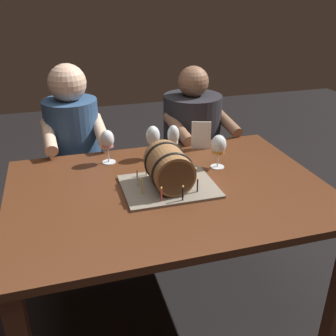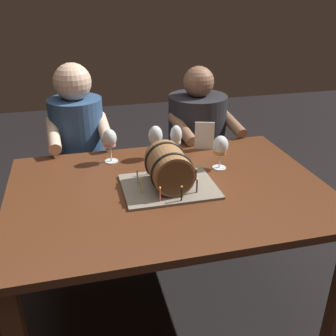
% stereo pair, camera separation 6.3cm
% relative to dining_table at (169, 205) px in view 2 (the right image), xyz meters
% --- Properties ---
extents(ground_plane, '(8.00, 8.00, 0.00)m').
position_rel_dining_table_xyz_m(ground_plane, '(0.00, 0.00, -0.66)').
color(ground_plane, black).
extents(dining_table, '(1.47, 1.03, 0.75)m').
position_rel_dining_table_xyz_m(dining_table, '(0.00, 0.00, 0.00)').
color(dining_table, '#562D19').
rests_on(dining_table, ground).
extents(barrel_cake, '(0.43, 0.34, 0.20)m').
position_rel_dining_table_xyz_m(barrel_cake, '(-0.00, 0.00, 0.18)').
color(barrel_cake, gray).
rests_on(barrel_cake, dining_table).
extents(wine_glass_white, '(0.07, 0.07, 0.18)m').
position_rel_dining_table_xyz_m(wine_glass_white, '(0.13, 0.35, 0.21)').
color(wine_glass_white, white).
rests_on(wine_glass_white, dining_table).
extents(wine_glass_amber, '(0.08, 0.08, 0.18)m').
position_rel_dining_table_xyz_m(wine_glass_amber, '(0.30, 0.14, 0.21)').
color(wine_glass_amber, white).
rests_on(wine_glass_amber, dining_table).
extents(wine_glass_rose, '(0.07, 0.07, 0.18)m').
position_rel_dining_table_xyz_m(wine_glass_rose, '(-0.23, 0.36, 0.22)').
color(wine_glass_rose, white).
rests_on(wine_glass_rose, dining_table).
extents(wine_glass_empty, '(0.08, 0.08, 0.18)m').
position_rel_dining_table_xyz_m(wine_glass_empty, '(0.02, 0.36, 0.22)').
color(wine_glass_empty, white).
rests_on(wine_glass_empty, dining_table).
extents(menu_card, '(0.11, 0.04, 0.16)m').
position_rel_dining_table_xyz_m(menu_card, '(0.31, 0.41, 0.18)').
color(menu_card, silver).
rests_on(menu_card, dining_table).
extents(person_seated_left, '(0.38, 0.47, 1.21)m').
position_rel_dining_table_xyz_m(person_seated_left, '(-0.38, 0.75, -0.10)').
color(person_seated_left, '#1B2D46').
rests_on(person_seated_left, ground).
extents(person_seated_right, '(0.46, 0.53, 1.15)m').
position_rel_dining_table_xyz_m(person_seated_right, '(0.38, 0.75, -0.10)').
color(person_seated_right, black).
rests_on(person_seated_right, ground).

